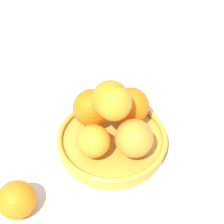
{
  "coord_description": "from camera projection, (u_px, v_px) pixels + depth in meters",
  "views": [
    {
      "loc": [
        -0.31,
        -0.42,
        0.61
      ],
      "look_at": [
        0.0,
        0.0,
        0.1
      ],
      "focal_mm": 60.0,
      "sensor_mm": 36.0,
      "label": 1
    }
  ],
  "objects": [
    {
      "name": "fruit_bowl",
      "position": [
        112.0,
        140.0,
        0.79
      ],
      "size": [
        0.23,
        0.23,
        0.03
      ],
      "color": "gold",
      "rests_on": "ground_plane"
    },
    {
      "name": "stray_orange",
      "position": [
        17.0,
        200.0,
        0.66
      ],
      "size": [
        0.07,
        0.07,
        0.07
      ],
      "primitive_type": "sphere",
      "color": "orange",
      "rests_on": "ground_plane"
    },
    {
      "name": "ground_plane",
      "position": [
        112.0,
        146.0,
        0.8
      ],
      "size": [
        4.0,
        4.0,
        0.0
      ],
      "primitive_type": "plane",
      "color": "beige"
    },
    {
      "name": "orange_pile",
      "position": [
        114.0,
        114.0,
        0.74
      ],
      "size": [
        0.19,
        0.19,
        0.13
      ],
      "color": "orange",
      "rests_on": "fruit_bowl"
    }
  ]
}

